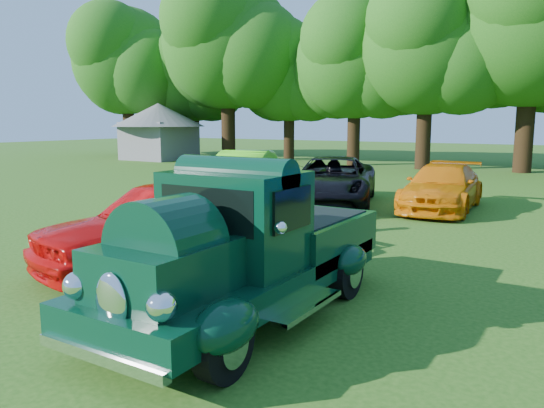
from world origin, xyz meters
The scene contains 11 objects.
ground centered at (0.00, 0.00, 0.00)m, with size 120.00×120.00×0.00m, color #214C11.
hero_pickup centered at (0.31, -0.78, 0.88)m, with size 2.41×5.18×2.02m.
red_convertible centered at (-2.33, 0.51, 0.83)m, with size 1.97×4.89×1.67m, color red.
back_car_lime centered at (-6.32, 8.69, 0.82)m, with size 1.73×4.96×1.63m, color #49CB1B.
back_car_black centered at (-2.89, 8.76, 0.77)m, with size 2.56×5.55×1.54m, color black.
back_car_orange centered at (0.38, 9.62, 0.69)m, with size 1.94×4.77×1.38m, color orange.
spectator_pink centered at (-2.22, 3.66, 0.87)m, with size 0.64×0.42×1.75m, color #BC4D5E.
spectator_grey centered at (-3.06, 4.81, 0.77)m, with size 0.75×0.58×1.54m, color gray.
spectator_white centered at (-4.00, 3.08, 0.83)m, with size 0.97×0.41×1.66m, color silver.
gazebo centered at (-22.00, 21.00, 2.40)m, with size 6.40×6.40×3.90m.
tree_line centered at (0.80, 23.77, 7.01)m, with size 63.38×10.75×12.20m.
Camera 1 is at (4.34, -6.64, 2.68)m, focal length 35.00 mm.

